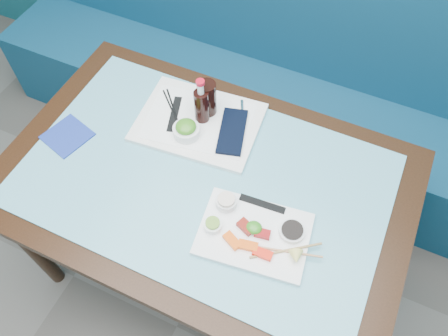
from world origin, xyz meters
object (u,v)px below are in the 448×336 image
at_px(booth_bench, 279,91).
at_px(cola_glass, 207,98).
at_px(dining_table, 205,191).
at_px(serving_tray, 199,122).
at_px(blue_napkin, 67,136).
at_px(seaweed_bowl, 186,131).
at_px(sashimi_plate, 254,234).
at_px(cola_bottle_body, 202,108).

distance_m(booth_bench, cola_glass, 0.75).
distance_m(dining_table, serving_tray, 0.26).
bearing_deg(booth_bench, blue_napkin, -120.73).
xyz_separation_m(booth_bench, seaweed_bowl, (-0.13, -0.71, 0.42)).
bearing_deg(dining_table, cola_glass, 113.06).
xyz_separation_m(sashimi_plate, cola_bottle_body, (-0.35, 0.35, 0.07)).
distance_m(cola_bottle_body, blue_napkin, 0.50).
xyz_separation_m(sashimi_plate, serving_tray, (-0.36, 0.33, -0.00)).
distance_m(dining_table, seaweed_bowl, 0.22).
relative_size(sashimi_plate, blue_napkin, 2.31).
height_order(dining_table, sashimi_plate, sashimi_plate).
relative_size(cola_glass, blue_napkin, 0.96).
bearing_deg(sashimi_plate, dining_table, 144.59).
relative_size(cola_bottle_body, blue_napkin, 1.04).
bearing_deg(serving_tray, blue_napkin, -153.40).
relative_size(dining_table, sashimi_plate, 4.14).
bearing_deg(cola_bottle_body, sashimi_plate, -44.75).
height_order(booth_bench, seaweed_bowl, booth_bench).
xyz_separation_m(booth_bench, dining_table, (0.00, -0.84, 0.29)).
bearing_deg(cola_bottle_body, serving_tray, -118.76).
relative_size(dining_table, cola_glass, 9.96).
height_order(dining_table, cola_glass, cola_glass).
height_order(seaweed_bowl, cola_glass, cola_glass).
xyz_separation_m(dining_table, serving_tray, (-0.12, 0.21, 0.10)).
bearing_deg(sashimi_plate, cola_glass, 124.55).
bearing_deg(blue_napkin, dining_table, 5.08).
xyz_separation_m(booth_bench, blue_napkin, (-0.53, -0.89, 0.39)).
distance_m(booth_bench, seaweed_bowl, 0.83).
bearing_deg(cola_glass, booth_bench, 79.17).
height_order(dining_table, serving_tray, serving_tray).
distance_m(booth_bench, sashimi_plate, 1.07).
height_order(booth_bench, blue_napkin, booth_bench).
relative_size(serving_tray, blue_napkin, 3.00).
xyz_separation_m(seaweed_bowl, cola_bottle_body, (0.02, 0.09, 0.04)).
distance_m(seaweed_bowl, cola_bottle_body, 0.10).
distance_m(sashimi_plate, blue_napkin, 0.77).
height_order(dining_table, cola_bottle_body, cola_bottle_body).
bearing_deg(seaweed_bowl, booth_bench, 79.55).
height_order(serving_tray, cola_bottle_body, cola_bottle_body).
distance_m(sashimi_plate, seaweed_bowl, 0.45).
bearing_deg(blue_napkin, sashimi_plate, -5.89).
bearing_deg(sashimi_plate, blue_napkin, 166.65).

